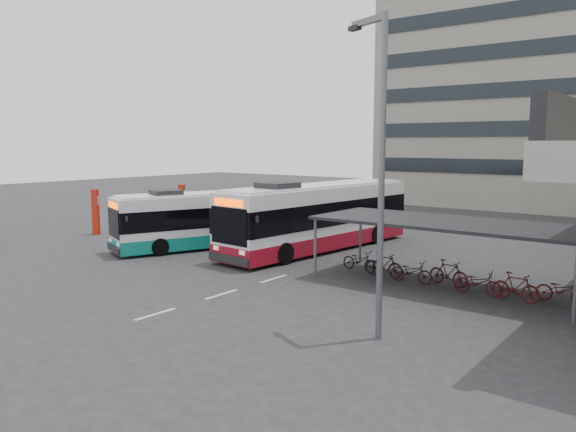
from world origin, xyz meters
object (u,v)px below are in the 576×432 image
Objects in this scene: bus_teal at (215,219)px; pedestrian at (299,236)px; bus_main at (318,217)px; lamp_post at (379,158)px.

bus_teal reaches higher than pedestrian.
bus_main is 1.17× the size of bus_teal.
bus_main is 1.79m from pedestrian.
pedestrian is (4.82, 1.04, -0.56)m from bus_teal.
lamp_post is at bearing -6.46° from bus_teal.
pedestrian is 12.90m from lamp_post.
pedestrian is at bearing 157.94° from lamp_post.
bus_teal is 4.96m from pedestrian.
pedestrian is (-0.05, -1.61, -0.80)m from bus_main.
pedestrian is at bearing 33.71° from bus_teal.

